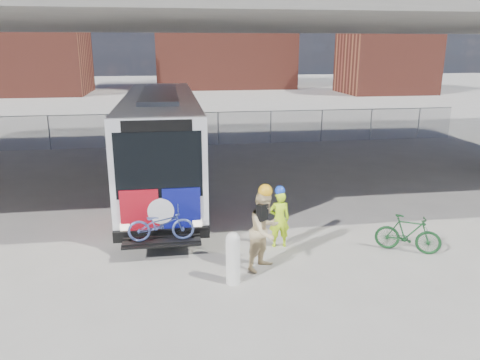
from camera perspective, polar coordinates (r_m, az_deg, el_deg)
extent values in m
plane|color=#9E9991|center=(14.81, -1.57, -4.95)|extent=(160.00, 160.00, 0.00)
cube|color=silver|center=(18.18, -9.55, 5.14)|extent=(2.55, 12.00, 3.20)
cube|color=black|center=(18.57, -9.62, 7.36)|extent=(2.61, 11.00, 1.28)
cube|color=black|center=(12.28, -9.89, 1.83)|extent=(2.24, 0.12, 1.76)
cube|color=black|center=(12.08, -10.11, 6.55)|extent=(1.78, 0.12, 0.30)
cube|color=black|center=(12.76, -9.49, -6.51)|extent=(2.55, 0.20, 0.30)
cube|color=#9E0C19|center=(12.59, -12.13, -3.81)|extent=(1.00, 0.08, 1.20)
cube|color=navy|center=(12.56, -7.11, -3.61)|extent=(1.00, 0.08, 1.20)
cylinder|color=silver|center=(12.54, -9.63, -3.74)|extent=(0.70, 0.06, 0.70)
cube|color=gray|center=(17.95, -9.79, 10.39)|extent=(1.28, 7.20, 0.14)
cube|color=black|center=(12.30, -9.51, -7.39)|extent=(2.00, 0.70, 0.06)
cylinder|color=black|center=(14.36, -14.07, -4.00)|extent=(0.30, 1.00, 1.00)
cylinder|color=black|center=(14.31, -4.81, -3.63)|extent=(0.30, 1.00, 1.00)
cylinder|color=black|center=(22.63, -12.21, 3.35)|extent=(0.30, 1.00, 1.00)
cylinder|color=black|center=(22.59, -6.35, 3.59)|extent=(0.30, 1.00, 1.00)
cube|color=#9E0C19|center=(14.71, -14.65, -0.29)|extent=(0.06, 2.60, 1.70)
cube|color=navy|center=(16.24, -14.12, 1.26)|extent=(0.06, 1.40, 1.70)
cube|color=#9E0C19|center=(14.65, -4.46, 0.12)|extent=(0.06, 2.60, 1.70)
cube|color=navy|center=(16.19, -4.89, 1.64)|extent=(0.06, 1.40, 1.70)
imported|color=#46589A|center=(12.13, -9.61, -5.34)|extent=(1.69, 0.60, 0.88)
cube|color=#605E59|center=(17.89, -3.45, 20.61)|extent=(40.00, 16.00, 1.50)
cylinder|color=gray|center=(26.87, -22.23, 5.34)|extent=(0.06, 0.06, 1.80)
cylinder|color=gray|center=(26.22, -13.67, 5.83)|extent=(0.06, 0.06, 1.80)
cylinder|color=gray|center=(26.17, -4.88, 6.20)|extent=(0.06, 0.06, 1.80)
cylinder|color=gray|center=(26.72, 3.76, 6.43)|extent=(0.06, 0.06, 1.80)
cylinder|color=gray|center=(27.85, 11.88, 6.51)|extent=(0.06, 0.06, 1.80)
cylinder|color=gray|center=(29.48, 19.24, 6.47)|extent=(0.06, 0.06, 1.80)
plane|color=gray|center=(26.17, -4.88, 6.20)|extent=(30.00, 0.00, 30.00)
cube|color=gray|center=(26.03, -4.92, 8.20)|extent=(30.00, 0.05, 0.04)
cube|color=brown|center=(60.97, -24.99, 14.18)|extent=(14.00, 10.00, 10.00)
cube|color=brown|center=(66.20, -2.08, 16.48)|extent=(18.00, 12.00, 12.00)
cube|color=brown|center=(59.58, 17.41, 13.94)|extent=(10.00, 8.00, 8.00)
cylinder|color=white|center=(10.86, -0.85, -9.87)|extent=(0.33, 0.33, 1.09)
sphere|color=white|center=(10.63, -0.86, -7.22)|extent=(0.33, 0.33, 0.33)
imported|color=#C8FE1A|center=(12.72, 4.81, -4.78)|extent=(0.58, 0.39, 1.58)
sphere|color=blue|center=(12.46, 4.90, -1.30)|extent=(0.27, 0.27, 0.27)
imported|color=beige|center=(11.41, 3.04, -6.17)|extent=(1.21, 1.19, 1.97)
sphere|color=#EDA519|center=(11.07, 3.12, -1.35)|extent=(0.34, 0.34, 0.34)
cube|color=black|center=(11.06, 2.74, -3.93)|extent=(0.32, 0.30, 0.40)
imported|color=#16451F|center=(13.23, 19.80, -6.18)|extent=(1.70, 1.25, 1.01)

